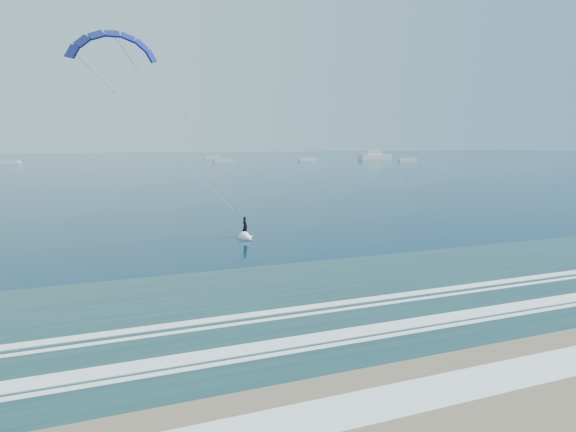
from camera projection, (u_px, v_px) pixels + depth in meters
The scene contains 8 objects.
ground at pixel (576, 355), 20.82m from camera, with size 900.00×900.00×0.00m, color #072D44.
kitesurfer_rig at pixel (187, 140), 40.21m from camera, with size 16.00×8.55×17.12m.
motor_yacht at pixel (374, 156), 256.55m from camera, with size 16.97×4.53×6.75m.
sailboat_2 at pixel (5, 162), 204.72m from camera, with size 10.89×2.40×14.38m.
sailboat_3 at pixel (223, 161), 217.53m from camera, with size 8.00×2.40×11.20m.
sailboat_4 at pixel (212, 158), 270.89m from camera, with size 8.38×2.40×11.44m.
sailboat_5 at pixel (308, 160), 238.97m from camera, with size 8.55×2.40×11.69m.
sailboat_6 at pixel (407, 160), 239.35m from camera, with size 9.47×2.40×12.72m.
Camera 1 is at (-18.32, -13.91, 8.55)m, focal length 32.00 mm.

